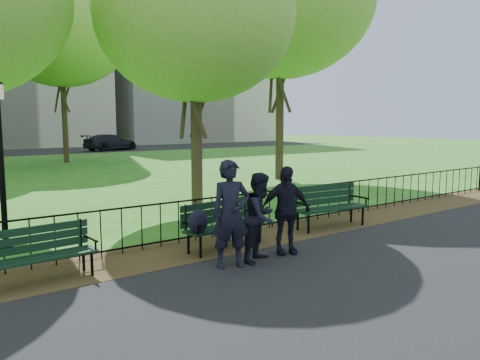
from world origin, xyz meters
TOP-DOWN VIEW (x-y plane):
  - ground at (0.00, 0.00)m, footprint 120.00×120.00m
  - asphalt_path at (0.00, -3.40)m, footprint 60.00×9.20m
  - dirt_strip at (0.00, 1.50)m, footprint 60.00×1.60m
  - iron_fence at (0.00, 2.00)m, footprint 24.06×0.06m
  - apartment_east at (26.00, 48.00)m, footprint 20.00×15.00m
  - park_bench_main at (0.06, 1.13)m, footprint 1.87×0.77m
  - park_bench_left_a at (-3.03, 1.30)m, footprint 1.70×0.63m
  - park_bench_right_a at (3.37, 1.26)m, footprint 1.95×0.77m
  - lamppost at (-3.13, 3.42)m, footprint 0.29×0.29m
  - tree_near_e at (2.19, 5.20)m, footprint 5.51×5.51m
  - tree_far_e at (3.73, 22.91)m, footprint 8.29×8.29m
  - person_left at (-0.23, 0.15)m, footprint 0.77×0.62m
  - person_mid at (0.42, 0.14)m, footprint 0.86×0.68m
  - person_right at (1.07, 0.22)m, footprint 1.05×0.73m
  - sedan_dark at (10.45, 33.00)m, footprint 5.13×3.10m

SIDE VIEW (x-z plane):
  - ground at x=0.00m, z-range 0.00..0.00m
  - asphalt_path at x=0.00m, z-range 0.00..0.01m
  - dirt_strip at x=0.00m, z-range 0.01..0.02m
  - iron_fence at x=0.00m, z-range 0.00..1.00m
  - park_bench_left_a at x=-3.03m, z-range 0.07..1.02m
  - park_bench_right_a at x=3.37m, z-range 0.08..1.16m
  - park_bench_main at x=0.06m, z-range 0.12..1.13m
  - sedan_dark at x=10.45m, z-range 0.01..1.40m
  - person_mid at x=0.42m, z-range 0.01..1.59m
  - person_right at x=1.07m, z-range 0.01..1.66m
  - person_left at x=-0.23m, z-range 0.01..1.84m
  - lamppost at x=-3.13m, z-range 0.15..3.40m
  - tree_near_e at x=2.19m, z-range 1.49..9.18m
  - tree_far_e at x=3.73m, z-range 2.25..13.81m
  - apartment_east at x=26.00m, z-range 0.00..24.00m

